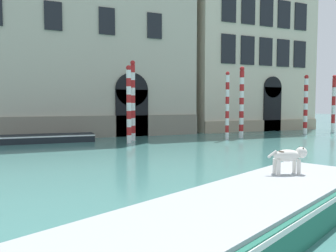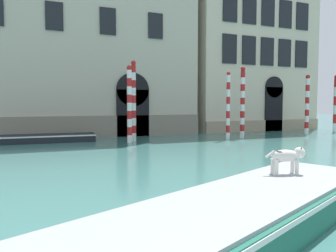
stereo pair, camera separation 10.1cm
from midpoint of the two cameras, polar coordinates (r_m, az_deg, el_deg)
palazzo_left at (r=24.95m, az=-15.70°, el=20.39°), size 15.87×6.13×18.61m
palazzo_right at (r=29.59m, az=13.24°, el=14.68°), size 10.61×6.13×15.50m
boat_foreground at (r=5.51m, az=11.95°, el=-15.05°), size 8.22×5.09×0.61m
dog_on_deck at (r=7.46m, az=20.48°, el=-4.93°), size 0.87×0.40×0.59m
boat_moored_near_palazzo at (r=19.32m, az=-20.18°, el=-1.99°), size 5.20×1.61×0.43m
mooring_pole_0 at (r=21.00m, az=12.99°, el=4.10°), size 0.29×0.29×4.45m
mooring_pole_1 at (r=19.74m, az=10.57°, el=3.54°), size 0.23×0.23×4.03m
mooring_pole_2 at (r=18.98m, az=-5.85°, el=4.45°), size 0.27×0.27×4.60m
mooring_pole_3 at (r=27.73m, az=27.22°, el=3.53°), size 0.28×0.28×4.30m
mooring_pole_4 at (r=24.90m, az=23.18°, el=3.49°), size 0.29×0.29×4.15m
mooring_pole_5 at (r=17.74m, az=-6.57°, el=3.81°), size 0.27×0.27×4.18m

